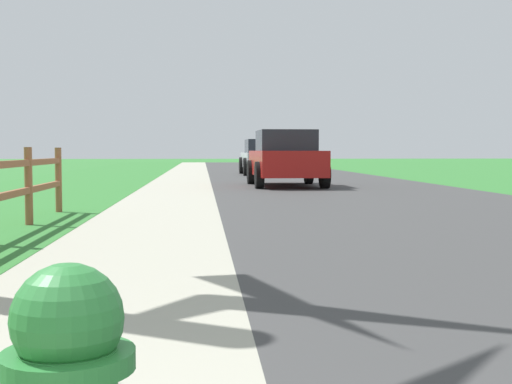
# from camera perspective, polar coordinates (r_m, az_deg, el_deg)

# --- Properties ---
(ground_plane) EXTENTS (120.00, 120.00, 0.00)m
(ground_plane) POSITION_cam_1_polar(r_m,az_deg,el_deg) (24.73, -3.86, 1.03)
(ground_plane) COLOR #30742F
(road_asphalt) EXTENTS (7.00, 66.00, 0.01)m
(road_asphalt) POSITION_cam_1_polar(r_m,az_deg,el_deg) (26.99, 3.54, 1.25)
(road_asphalt) COLOR #3B3B3B
(road_asphalt) RESTS_ON ground
(curb_concrete) EXTENTS (6.00, 66.00, 0.01)m
(curb_concrete) POSITION_cam_1_polar(r_m,az_deg,el_deg) (26.86, -10.32, 1.19)
(curb_concrete) COLOR #A5A391
(curb_concrete) RESTS_ON ground
(grass_verge) EXTENTS (5.00, 66.00, 0.00)m
(grass_verge) POSITION_cam_1_polar(r_m,az_deg,el_deg) (27.06, -13.48, 1.17)
(grass_verge) COLOR #30742F
(grass_verge) RESTS_ON ground
(parked_suv_red) EXTENTS (2.10, 4.25, 1.65)m
(parked_suv_red) POSITION_cam_1_polar(r_m,az_deg,el_deg) (20.26, 2.49, 2.82)
(parked_suv_red) COLOR maroon
(parked_suv_red) RESTS_ON ground
(parked_car_silver) EXTENTS (2.10, 4.31, 1.53)m
(parked_car_silver) POSITION_cam_1_polar(r_m,az_deg,el_deg) (29.77, 0.76, 2.96)
(parked_car_silver) COLOR #B7BABF
(parked_car_silver) RESTS_ON ground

